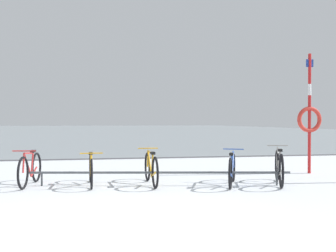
% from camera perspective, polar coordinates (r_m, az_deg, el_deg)
% --- Properties ---
extents(ground, '(80.00, 132.00, 0.08)m').
position_cam_1_polar(ground, '(58.22, -10.45, -0.70)').
color(ground, silver).
extents(bike_rack, '(5.51, 1.04, 0.31)m').
position_cam_1_polar(bike_rack, '(8.32, -1.26, -6.93)').
color(bike_rack, '#4C5156').
rests_on(bike_rack, ground).
extents(bicycle_0, '(0.46, 1.63, 0.79)m').
position_cam_1_polar(bicycle_0, '(8.83, -19.66, -5.99)').
color(bicycle_0, black).
rests_on(bicycle_0, ground).
extents(bicycle_1, '(0.46, 1.60, 0.74)m').
position_cam_1_polar(bicycle_1, '(8.48, -11.30, -6.36)').
color(bicycle_1, black).
rests_on(bicycle_1, ground).
extents(bicycle_2, '(0.46, 1.71, 0.77)m').
position_cam_1_polar(bicycle_2, '(8.45, -2.52, -6.28)').
color(bicycle_2, black).
rests_on(bicycle_2, ground).
extents(bicycle_3, '(0.75, 1.57, 0.76)m').
position_cam_1_polar(bicycle_3, '(8.48, 9.43, -6.31)').
color(bicycle_3, black).
rests_on(bicycle_3, ground).
extents(bicycle_4, '(0.71, 1.60, 0.84)m').
position_cam_1_polar(bicycle_4, '(8.77, 16.05, -5.87)').
color(bicycle_4, black).
rests_on(bicycle_4, ground).
extents(rescue_post, '(0.69, 0.11, 3.16)m').
position_cam_1_polar(rescue_post, '(10.88, 20.13, 1.38)').
color(rescue_post, red).
rests_on(rescue_post, ground).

